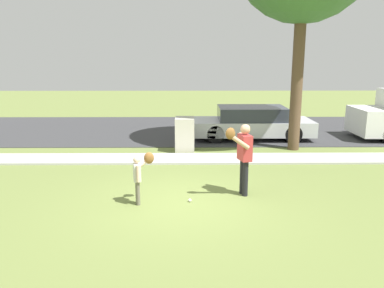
% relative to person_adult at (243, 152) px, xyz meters
% --- Properties ---
extents(ground_plane, '(48.00, 48.00, 0.00)m').
position_rel_person_adult_xyz_m(ground_plane, '(-1.37, 3.04, -1.02)').
color(ground_plane, olive).
extents(sidewalk_strip, '(36.00, 1.20, 0.06)m').
position_rel_person_adult_xyz_m(sidewalk_strip, '(-1.37, 3.14, -0.99)').
color(sidewalk_strip, '#B2B2AD').
rests_on(sidewalk_strip, ground).
extents(road_surface, '(36.00, 6.80, 0.02)m').
position_rel_person_adult_xyz_m(road_surface, '(-1.37, 8.14, -1.01)').
color(road_surface, '#38383A').
rests_on(road_surface, ground).
extents(person_adult, '(0.65, 0.73, 1.66)m').
position_rel_person_adult_xyz_m(person_adult, '(0.00, 0.00, 0.00)').
color(person_adult, black).
rests_on(person_adult, ground).
extents(person_child, '(0.46, 0.50, 1.11)m').
position_rel_person_adult_xyz_m(person_child, '(-2.28, -0.50, -0.31)').
color(person_child, '#6B6656').
rests_on(person_child, ground).
extents(baseball, '(0.07, 0.07, 0.07)m').
position_rel_person_adult_xyz_m(baseball, '(-1.21, -0.44, -0.99)').
color(baseball, white).
rests_on(baseball, ground).
extents(utility_cabinet, '(0.63, 0.77, 1.14)m').
position_rel_person_adult_xyz_m(utility_cabinet, '(-1.36, 4.25, -0.45)').
color(utility_cabinet, beige).
rests_on(utility_cabinet, ground).
extents(parked_sedan_silver, '(4.60, 1.80, 1.23)m').
position_rel_person_adult_xyz_m(parked_sedan_silver, '(1.18, 6.22, -0.40)').
color(parked_sedan_silver, silver).
rests_on(parked_sedan_silver, road_surface).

